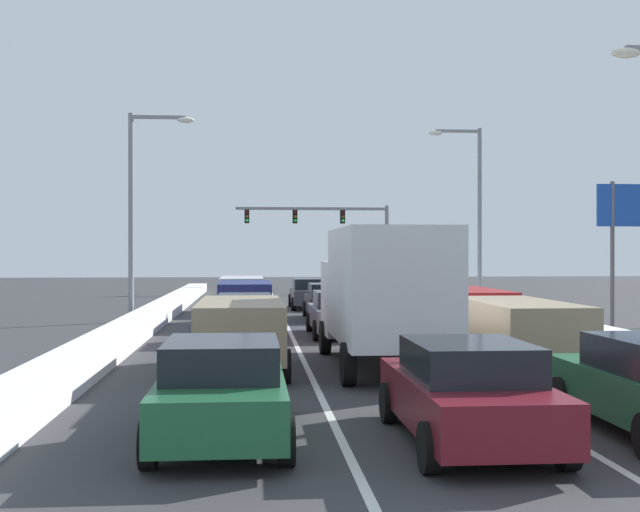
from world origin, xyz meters
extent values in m
plane|color=#333335|center=(0.00, 21.04, 0.00)|extent=(136.75, 136.75, 0.00)
cube|color=silver|center=(1.70, 26.30, 0.00)|extent=(0.14, 57.86, 0.01)
cube|color=silver|center=(-1.70, 26.30, 0.00)|extent=(0.14, 57.86, 0.01)
cube|color=white|center=(7.00, 26.30, 0.30)|extent=(1.33, 57.86, 0.61)
cube|color=white|center=(-7.00, 26.30, 0.28)|extent=(1.27, 57.86, 0.55)
cylinder|color=black|center=(2.27, 8.80, 0.33)|extent=(0.22, 0.66, 0.66)
cube|color=#937F60|center=(3.15, 13.70, 1.04)|extent=(1.95, 4.90, 1.25)
cube|color=black|center=(3.15, 11.29, 1.32)|extent=(1.56, 0.06, 0.55)
cube|color=red|center=(2.37, 11.30, 0.94)|extent=(0.20, 0.08, 0.28)
cube|color=red|center=(3.93, 11.30, 0.94)|extent=(0.20, 0.08, 0.28)
cylinder|color=black|center=(2.20, 15.40, 0.37)|extent=(0.25, 0.74, 0.74)
cylinder|color=black|center=(4.11, 15.40, 0.37)|extent=(0.25, 0.74, 0.74)
cylinder|color=black|center=(2.20, 12.00, 0.37)|extent=(0.25, 0.74, 0.74)
cylinder|color=black|center=(4.11, 12.00, 0.37)|extent=(0.25, 0.74, 0.74)
cube|color=maroon|center=(3.62, 20.07, 1.04)|extent=(1.95, 4.90, 1.25)
cube|color=black|center=(3.62, 17.66, 1.32)|extent=(1.56, 0.06, 0.55)
cube|color=red|center=(2.84, 17.67, 0.94)|extent=(0.20, 0.08, 0.28)
cube|color=red|center=(4.40, 17.67, 0.94)|extent=(0.20, 0.08, 0.28)
cylinder|color=black|center=(2.66, 21.77, 0.37)|extent=(0.25, 0.74, 0.74)
cylinder|color=black|center=(4.57, 21.77, 0.37)|extent=(0.25, 0.74, 0.74)
cylinder|color=black|center=(2.66, 18.37, 0.37)|extent=(0.25, 0.74, 0.74)
cylinder|color=black|center=(4.57, 18.37, 0.37)|extent=(0.25, 0.74, 0.74)
cube|color=navy|center=(3.27, 26.40, 0.63)|extent=(1.82, 4.50, 0.70)
cube|color=black|center=(3.27, 26.25, 1.23)|extent=(1.64, 2.20, 0.55)
cube|color=red|center=(2.58, 24.20, 0.75)|extent=(0.24, 0.08, 0.14)
cube|color=red|center=(3.96, 24.20, 0.75)|extent=(0.24, 0.08, 0.14)
cylinder|color=black|center=(2.38, 27.95, 0.33)|extent=(0.22, 0.66, 0.66)
cylinder|color=black|center=(4.16, 27.95, 0.33)|extent=(0.22, 0.66, 0.66)
cylinder|color=black|center=(2.38, 24.85, 0.33)|extent=(0.22, 0.66, 0.66)
cylinder|color=black|center=(4.16, 24.85, 0.33)|extent=(0.22, 0.66, 0.66)
cube|color=#B7BABF|center=(3.44, 33.33, 1.04)|extent=(1.95, 4.90, 1.25)
cube|color=black|center=(3.44, 30.92, 1.32)|extent=(1.56, 0.06, 0.55)
cube|color=red|center=(2.66, 30.93, 0.94)|extent=(0.20, 0.08, 0.28)
cube|color=red|center=(4.22, 30.93, 0.94)|extent=(0.20, 0.08, 0.28)
cylinder|color=black|center=(2.48, 35.03, 0.37)|extent=(0.25, 0.74, 0.74)
cylinder|color=black|center=(4.39, 35.03, 0.37)|extent=(0.25, 0.74, 0.74)
cylinder|color=black|center=(2.48, 31.63, 0.37)|extent=(0.25, 0.74, 0.74)
cylinder|color=black|center=(4.39, 31.63, 0.37)|extent=(0.25, 0.74, 0.74)
cube|color=maroon|center=(0.10, 6.92, 0.63)|extent=(1.82, 4.50, 0.70)
cube|color=black|center=(0.10, 6.77, 1.23)|extent=(1.64, 2.20, 0.55)
cube|color=red|center=(-0.59, 4.72, 0.75)|extent=(0.24, 0.08, 0.14)
cube|color=red|center=(0.79, 4.72, 0.75)|extent=(0.24, 0.08, 0.14)
cylinder|color=black|center=(-0.79, 8.47, 0.33)|extent=(0.22, 0.66, 0.66)
cylinder|color=black|center=(0.99, 8.47, 0.33)|extent=(0.22, 0.66, 0.66)
cylinder|color=black|center=(-0.79, 5.37, 0.33)|extent=(0.22, 0.66, 0.66)
cylinder|color=black|center=(0.99, 5.37, 0.33)|extent=(0.22, 0.66, 0.66)
cube|color=silver|center=(0.11, 17.25, 1.56)|extent=(2.35, 2.20, 2.00)
cube|color=silver|center=(0.11, 13.65, 2.06)|extent=(2.35, 5.00, 2.60)
cylinder|color=black|center=(-1.02, 17.55, 0.46)|extent=(0.28, 0.92, 0.92)
cylinder|color=black|center=(1.23, 17.55, 0.46)|extent=(0.28, 0.92, 0.92)
cylinder|color=black|center=(-1.02, 12.15, 0.46)|extent=(0.28, 0.92, 0.92)
cylinder|color=black|center=(1.23, 12.15, 0.46)|extent=(0.28, 0.92, 0.92)
cube|color=slate|center=(-0.10, 22.45, 0.63)|extent=(1.82, 4.50, 0.70)
cube|color=black|center=(-0.10, 22.30, 1.23)|extent=(1.64, 2.20, 0.55)
cube|color=red|center=(-0.80, 20.25, 0.75)|extent=(0.24, 0.08, 0.14)
cube|color=red|center=(0.59, 20.25, 0.75)|extent=(0.24, 0.08, 0.14)
cylinder|color=black|center=(-0.99, 24.00, 0.33)|extent=(0.22, 0.66, 0.66)
cylinder|color=black|center=(0.79, 24.00, 0.33)|extent=(0.22, 0.66, 0.66)
cylinder|color=black|center=(-0.99, 20.90, 0.33)|extent=(0.22, 0.66, 0.66)
cylinder|color=black|center=(0.79, 20.90, 0.33)|extent=(0.22, 0.66, 0.66)
cube|color=black|center=(0.20, 29.30, 0.63)|extent=(1.82, 4.50, 0.70)
cube|color=black|center=(0.20, 29.15, 1.23)|extent=(1.64, 2.20, 0.55)
cube|color=red|center=(-0.49, 27.10, 0.75)|extent=(0.24, 0.08, 0.14)
cube|color=red|center=(0.89, 27.10, 0.75)|extent=(0.24, 0.08, 0.14)
cylinder|color=black|center=(-0.69, 30.85, 0.33)|extent=(0.22, 0.66, 0.66)
cylinder|color=black|center=(1.09, 30.85, 0.33)|extent=(0.22, 0.66, 0.66)
cylinder|color=black|center=(-0.69, 27.75, 0.33)|extent=(0.22, 0.66, 0.66)
cylinder|color=black|center=(1.09, 27.75, 0.33)|extent=(0.22, 0.66, 0.66)
cube|color=#38383D|center=(-0.14, 35.85, 0.63)|extent=(1.82, 4.50, 0.70)
cube|color=black|center=(-0.14, 35.70, 1.23)|extent=(1.64, 2.20, 0.55)
cube|color=red|center=(-0.83, 33.65, 0.75)|extent=(0.24, 0.08, 0.14)
cube|color=red|center=(0.55, 33.65, 0.75)|extent=(0.24, 0.08, 0.14)
cylinder|color=black|center=(-1.03, 37.40, 0.33)|extent=(0.22, 0.66, 0.66)
cylinder|color=black|center=(0.75, 37.40, 0.33)|extent=(0.22, 0.66, 0.66)
cylinder|color=black|center=(-1.03, 34.30, 0.33)|extent=(0.22, 0.66, 0.66)
cylinder|color=black|center=(0.75, 34.30, 0.33)|extent=(0.22, 0.66, 0.66)
cube|color=#1E5633|center=(-3.47, 7.43, 0.63)|extent=(1.82, 4.50, 0.70)
cube|color=black|center=(-3.47, 7.28, 1.23)|extent=(1.64, 2.20, 0.55)
cube|color=red|center=(-4.16, 5.23, 0.75)|extent=(0.24, 0.08, 0.14)
cube|color=red|center=(-2.78, 5.23, 0.75)|extent=(0.24, 0.08, 0.14)
cylinder|color=black|center=(-4.36, 8.98, 0.33)|extent=(0.22, 0.66, 0.66)
cylinder|color=black|center=(-2.58, 8.98, 0.33)|extent=(0.22, 0.66, 0.66)
cylinder|color=black|center=(-4.36, 5.88, 0.33)|extent=(0.22, 0.66, 0.66)
cylinder|color=black|center=(-2.58, 5.88, 0.33)|extent=(0.22, 0.66, 0.66)
cube|color=#937F60|center=(-3.29, 14.33, 1.04)|extent=(1.95, 4.90, 1.25)
cube|color=black|center=(-3.29, 11.92, 1.32)|extent=(1.56, 0.06, 0.55)
cube|color=red|center=(-4.07, 11.93, 0.94)|extent=(0.20, 0.08, 0.28)
cube|color=red|center=(-2.51, 11.93, 0.94)|extent=(0.20, 0.08, 0.28)
cylinder|color=black|center=(-4.24, 16.03, 0.37)|extent=(0.25, 0.74, 0.74)
cylinder|color=black|center=(-2.33, 16.03, 0.37)|extent=(0.25, 0.74, 0.74)
cylinder|color=black|center=(-4.24, 12.63, 0.37)|extent=(0.25, 0.74, 0.74)
cylinder|color=black|center=(-2.33, 12.63, 0.37)|extent=(0.25, 0.74, 0.74)
cube|color=maroon|center=(-3.26, 20.98, 0.63)|extent=(1.82, 4.50, 0.70)
cube|color=black|center=(-3.26, 20.83, 1.23)|extent=(1.64, 2.20, 0.55)
cube|color=red|center=(-3.95, 18.78, 0.75)|extent=(0.24, 0.08, 0.14)
cube|color=red|center=(-2.57, 18.78, 0.75)|extent=(0.24, 0.08, 0.14)
cylinder|color=black|center=(-4.15, 22.53, 0.33)|extent=(0.22, 0.66, 0.66)
cylinder|color=black|center=(-2.37, 22.53, 0.33)|extent=(0.22, 0.66, 0.66)
cylinder|color=black|center=(-4.15, 19.43, 0.33)|extent=(0.22, 0.66, 0.66)
cylinder|color=black|center=(-2.37, 19.43, 0.33)|extent=(0.22, 0.66, 0.66)
cube|color=navy|center=(-3.30, 26.69, 1.04)|extent=(1.95, 4.90, 1.25)
cube|color=black|center=(-3.30, 24.28, 1.32)|extent=(1.56, 0.06, 0.55)
cube|color=red|center=(-4.08, 24.29, 0.94)|extent=(0.20, 0.08, 0.28)
cube|color=red|center=(-2.52, 24.29, 0.94)|extent=(0.20, 0.08, 0.28)
cylinder|color=black|center=(-4.25, 28.39, 0.37)|extent=(0.25, 0.74, 0.74)
cylinder|color=black|center=(-2.34, 28.39, 0.37)|extent=(0.25, 0.74, 0.74)
cylinder|color=black|center=(-4.25, 24.99, 0.37)|extent=(0.25, 0.74, 0.74)
cylinder|color=black|center=(-2.34, 24.99, 0.37)|extent=(0.25, 0.74, 0.74)
cube|color=#B7BABF|center=(-3.51, 33.09, 1.04)|extent=(1.95, 4.90, 1.25)
cube|color=black|center=(-3.51, 30.68, 1.32)|extent=(1.56, 0.06, 0.55)
cube|color=red|center=(-4.29, 30.69, 0.94)|extent=(0.20, 0.08, 0.28)
cube|color=red|center=(-2.73, 30.69, 0.94)|extent=(0.20, 0.08, 0.28)
cylinder|color=black|center=(-4.47, 34.79, 0.37)|extent=(0.25, 0.74, 0.74)
cylinder|color=black|center=(-2.56, 34.79, 0.37)|extent=(0.25, 0.74, 0.74)
cylinder|color=black|center=(-4.47, 31.39, 0.37)|extent=(0.25, 0.74, 0.74)
cylinder|color=black|center=(-2.56, 31.39, 0.37)|extent=(0.25, 0.74, 0.74)
cylinder|color=slate|center=(6.60, 52.60, 3.10)|extent=(0.28, 0.28, 6.20)
cube|color=slate|center=(1.20, 52.60, 5.95)|extent=(10.80, 0.20, 0.20)
cube|color=black|center=(3.40, 52.60, 5.38)|extent=(0.34, 0.34, 0.95)
sphere|color=#4C0A0A|center=(3.40, 52.41, 5.66)|extent=(0.22, 0.22, 0.22)
sphere|color=#593F0C|center=(3.40, 52.41, 5.38)|extent=(0.22, 0.22, 0.22)
sphere|color=green|center=(3.40, 52.41, 5.09)|extent=(0.22, 0.22, 0.22)
cube|color=black|center=(0.00, 52.60, 5.38)|extent=(0.34, 0.34, 0.95)
sphere|color=#4C0A0A|center=(0.00, 52.41, 5.66)|extent=(0.22, 0.22, 0.22)
sphere|color=#593F0C|center=(0.00, 52.41, 5.38)|extent=(0.22, 0.22, 0.22)
sphere|color=green|center=(0.00, 52.41, 5.09)|extent=(0.22, 0.22, 0.22)
cube|color=black|center=(-3.40, 52.60, 5.38)|extent=(0.34, 0.34, 0.95)
sphere|color=#4C0A0A|center=(-3.40, 52.41, 5.66)|extent=(0.22, 0.22, 0.22)
sphere|color=#593F0C|center=(-3.40, 52.41, 5.38)|extent=(0.22, 0.22, 0.22)
sphere|color=green|center=(-3.40, 52.41, 5.09)|extent=(0.22, 0.22, 0.22)
ellipsoid|color=#EAE5C6|center=(5.48, 13.15, 7.37)|extent=(0.70, 0.36, 0.24)
cylinder|color=gray|center=(8.12, 34.19, 4.46)|extent=(0.22, 0.22, 8.92)
cube|color=gray|center=(7.02, 34.19, 8.77)|extent=(2.20, 0.14, 0.14)
ellipsoid|color=#EAE5C6|center=(5.92, 34.19, 8.67)|extent=(0.70, 0.36, 0.24)
cylinder|color=gray|center=(-7.93, 28.61, 4.23)|extent=(0.22, 0.22, 8.47)
cube|color=gray|center=(-6.83, 28.61, 8.32)|extent=(2.20, 0.14, 0.14)
ellipsoid|color=#EAE5C6|center=(-5.73, 28.61, 8.22)|extent=(0.70, 0.36, 0.24)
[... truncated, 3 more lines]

